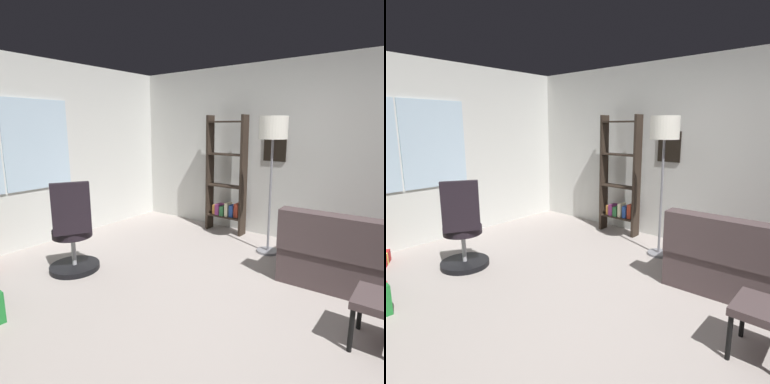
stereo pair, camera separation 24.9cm
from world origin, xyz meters
The scene contains 7 objects.
ground_plane centered at (0.00, 0.00, -0.05)m, with size 4.65×6.37×0.10m, color #A29791.
wall_back_with_windows centered at (-0.02, 3.23, 1.28)m, with size 4.65×0.12×2.54m.
wall_right_with_frames centered at (2.38, 0.00, 1.27)m, with size 0.12×6.37×2.54m.
footstool centered at (0.42, -1.02, 0.35)m, with size 0.40×0.46×0.41m.
office_chair centered at (-0.19, 2.01, 0.41)m, with size 0.57×0.58×1.06m.
bookshelf centered at (2.11, 1.39, 0.80)m, with size 0.18×0.64×1.81m.
floor_lamp centered at (1.69, 0.48, 1.50)m, with size 0.35×0.35×1.77m.
Camera 2 is at (-2.00, -1.35, 1.64)m, focal length 30.31 mm.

